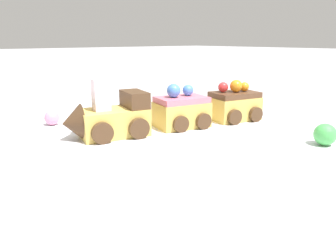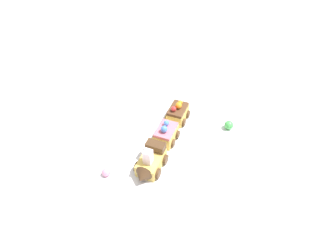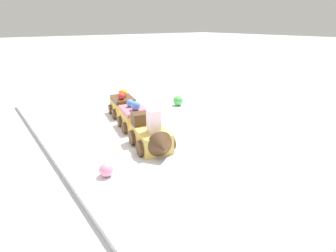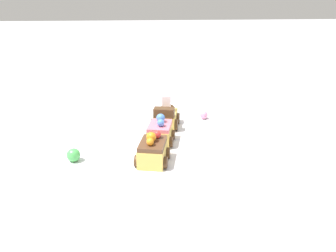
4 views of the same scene
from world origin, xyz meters
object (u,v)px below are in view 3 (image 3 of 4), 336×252
cake_train_locomotive (153,137)px  gumball_green (178,101)px  gumball_pink (106,170)px  cake_car_chocolate (123,105)px  cake_car_strawberry (134,118)px

cake_train_locomotive → gumball_green: cake_train_locomotive is taller
cake_train_locomotive → gumball_pink: 0.12m
cake_car_chocolate → cake_train_locomotive: bearing=-0.0°
cake_train_locomotive → cake_car_strawberry: size_ratio=1.41×
cake_train_locomotive → gumball_green: 0.29m
gumball_pink → cake_train_locomotive: bearing=108.2°
cake_train_locomotive → cake_car_strawberry: bearing=-179.9°
gumball_pink → gumball_green: (-0.23, 0.33, 0.00)m
cake_car_strawberry → cake_car_chocolate: size_ratio=1.00×
cake_car_strawberry → gumball_green: size_ratio=3.11×
cake_car_strawberry → gumball_pink: (0.15, -0.14, -0.01)m
cake_train_locomotive → cake_car_chocolate: bearing=180.0°
cake_car_strawberry → gumball_green: (-0.08, 0.19, -0.01)m
cake_car_chocolate → cake_car_strawberry: bearing=-0.1°
gumball_pink → gumball_green: size_ratio=0.80×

